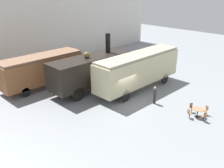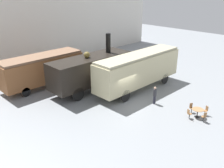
{
  "view_description": "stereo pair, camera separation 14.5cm",
  "coord_description": "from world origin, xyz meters",
  "px_view_note": "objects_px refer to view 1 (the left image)",
  "views": [
    {
      "loc": [
        -16.31,
        -14.61,
        10.51
      ],
      "look_at": [
        -0.68,
        1.0,
        1.6
      ],
      "focal_mm": 40.0,
      "sensor_mm": 36.0,
      "label": 1
    },
    {
      "loc": [
        -16.21,
        -14.71,
        10.51
      ],
      "look_at": [
        -0.68,
        1.0,
        1.6
      ],
      "focal_mm": 40.0,
      "sensor_mm": 36.0,
      "label": 2
    }
  ],
  "objects_px": {
    "cafe_table_near": "(198,110)",
    "cafe_chair_0": "(191,107)",
    "passenger_coach_vintage": "(138,68)",
    "steam_locomotive": "(91,69)",
    "visitor_person": "(155,94)",
    "passenger_coach_wooden": "(42,69)"
  },
  "relations": [
    {
      "from": "cafe_table_near",
      "to": "cafe_chair_0",
      "type": "xyz_separation_m",
      "value": [
        0.36,
        0.77,
        -0.09
      ]
    },
    {
      "from": "passenger_coach_vintage",
      "to": "cafe_chair_0",
      "type": "bearing_deg",
      "value": -96.59
    },
    {
      "from": "passenger_coach_vintage",
      "to": "cafe_chair_0",
      "type": "xyz_separation_m",
      "value": [
        -0.77,
        -6.68,
        -1.79
      ]
    },
    {
      "from": "cafe_table_near",
      "to": "visitor_person",
      "type": "relative_size",
      "value": 0.56
    },
    {
      "from": "visitor_person",
      "to": "cafe_chair_0",
      "type": "bearing_deg",
      "value": -74.93
    },
    {
      "from": "steam_locomotive",
      "to": "cafe_table_near",
      "type": "relative_size",
      "value": 9.55
    },
    {
      "from": "steam_locomotive",
      "to": "cafe_table_near",
      "type": "distance_m",
      "value": 11.29
    },
    {
      "from": "passenger_coach_wooden",
      "to": "cafe_table_near",
      "type": "bearing_deg",
      "value": -69.88
    },
    {
      "from": "passenger_coach_vintage",
      "to": "passenger_coach_wooden",
      "type": "bearing_deg",
      "value": 130.63
    },
    {
      "from": "cafe_chair_0",
      "to": "visitor_person",
      "type": "xyz_separation_m",
      "value": [
        -0.89,
        3.3,
        0.42
      ]
    },
    {
      "from": "passenger_coach_wooden",
      "to": "passenger_coach_vintage",
      "type": "distance_m",
      "value": 10.36
    },
    {
      "from": "passenger_coach_wooden",
      "to": "cafe_chair_0",
      "type": "height_order",
      "value": "passenger_coach_wooden"
    },
    {
      "from": "passenger_coach_wooden",
      "to": "passenger_coach_vintage",
      "type": "height_order",
      "value": "passenger_coach_vintage"
    },
    {
      "from": "passenger_coach_vintage",
      "to": "cafe_table_near",
      "type": "relative_size",
      "value": 11.32
    },
    {
      "from": "steam_locomotive",
      "to": "cafe_chair_0",
      "type": "xyz_separation_m",
      "value": [
        2.8,
        -10.13,
        -1.72
      ]
    },
    {
      "from": "cafe_chair_0",
      "to": "passenger_coach_wooden",
      "type": "bearing_deg",
      "value": -132.51
    },
    {
      "from": "cafe_table_near",
      "to": "cafe_chair_0",
      "type": "bearing_deg",
      "value": 64.84
    },
    {
      "from": "passenger_coach_vintage",
      "to": "cafe_chair_0",
      "type": "relative_size",
      "value": 12.52
    },
    {
      "from": "steam_locomotive",
      "to": "visitor_person",
      "type": "relative_size",
      "value": 5.36
    },
    {
      "from": "cafe_table_near",
      "to": "visitor_person",
      "type": "xyz_separation_m",
      "value": [
        -0.53,
        4.07,
        0.33
      ]
    },
    {
      "from": "passenger_coach_wooden",
      "to": "passenger_coach_vintage",
      "type": "bearing_deg",
      "value": -49.37
    },
    {
      "from": "passenger_coach_vintage",
      "to": "visitor_person",
      "type": "xyz_separation_m",
      "value": [
        -1.66,
        -3.38,
        -1.36
      ]
    }
  ]
}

